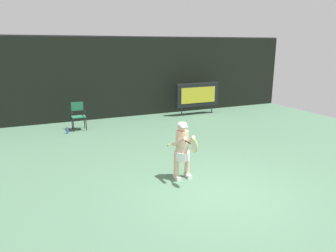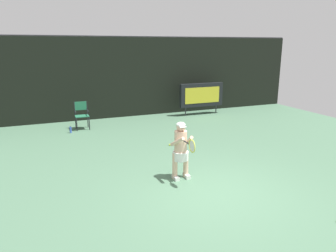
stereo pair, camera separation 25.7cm
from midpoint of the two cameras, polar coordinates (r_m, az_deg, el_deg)
ground at (r=7.23m, az=8.89°, el=-12.60°), size 18.00×22.00×0.03m
backdrop_screen at (r=14.57m, az=-9.67°, el=8.59°), size 18.00×0.12×3.66m
scoreboard at (r=15.13m, az=4.86°, el=5.65°), size 2.20×0.21×1.50m
umpire_chair at (r=12.88m, az=-16.52°, el=2.06°), size 0.52×0.44×1.08m
water_bottle at (r=12.49m, az=-18.34°, el=-0.80°), size 0.07×0.07×0.27m
tennis_player at (r=7.78m, az=1.65°, el=-4.06°), size 0.53×0.61×1.45m
tennis_racket at (r=7.26m, az=3.67°, el=-3.56°), size 0.03×0.60×0.31m
tennis_ball_spare at (r=10.49m, az=-0.62°, el=-3.41°), size 0.07×0.07×0.07m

